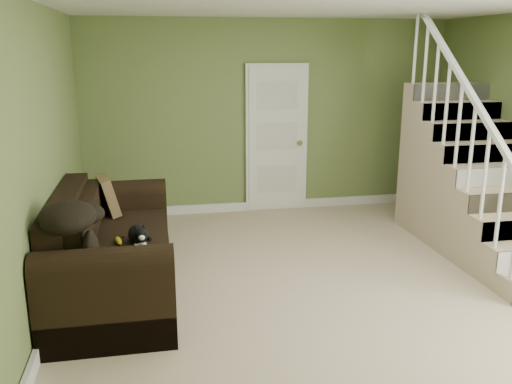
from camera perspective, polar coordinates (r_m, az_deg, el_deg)
name	(u,v)px	position (r m, az deg, el deg)	size (l,w,h in m)	color
floor	(329,290)	(5.24, 7.73, -10.23)	(5.00, 5.50, 0.01)	#C6B38F
wall_back	(269,117)	(7.46, 1.37, 7.87)	(5.00, 0.04, 2.60)	olive
wall_left	(36,166)	(4.67, -22.18, 2.51)	(0.04, 5.50, 2.60)	olive
baseboard_back	(269,205)	(7.68, 1.36, -1.38)	(5.00, 0.04, 0.12)	white
baseboard_left	(54,307)	(5.06, -20.45, -11.32)	(0.04, 5.50, 0.12)	white
door	(277,139)	(7.48, 2.19, 5.61)	(0.86, 0.12, 2.02)	white
staircase	(471,189)	(6.70, 21.66, 0.25)	(1.00, 2.51, 2.82)	#C6B38F
sofa	(109,254)	(5.25, -15.20, -6.33)	(1.03, 2.38, 0.94)	black
side_table	(101,223)	(6.43, -15.98, -3.12)	(0.54, 0.54, 0.78)	black
cat	(138,235)	(4.98, -12.31, -4.42)	(0.26, 0.46, 0.22)	black
banana	(119,241)	(5.05, -14.27, -5.00)	(0.05, 0.19, 0.05)	yellow
throw_pillow	(108,195)	(5.90, -15.27, -0.35)	(0.10, 0.40, 0.40)	#48311C
throw_blanket	(68,217)	(4.36, -19.21, -2.51)	(0.42, 0.55, 0.23)	black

